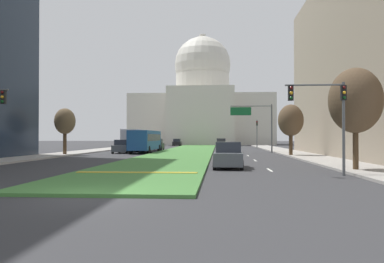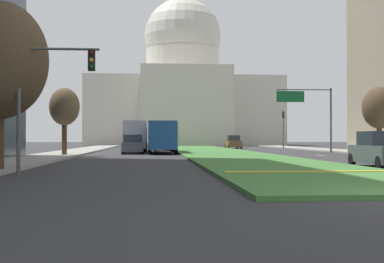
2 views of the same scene
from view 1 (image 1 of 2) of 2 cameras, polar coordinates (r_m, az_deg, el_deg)
The scene contains 20 objects.
ground_plane at distance 61.36m, azimuth -0.33°, elevation -2.78°, with size 260.00×260.00×0.00m, color #333335.
grass_median at distance 56.60m, azimuth -0.69°, elevation -2.88°, with size 7.58×85.82×0.14m, color #427A38.
median_curb_nose at distance 22.14m, azimuth -8.11°, elevation -5.95°, with size 6.83×0.50×0.04m, color gold.
lane_dashes_right at distance 53.23m, azimuth 7.53°, elevation -3.08°, with size 0.16×52.27×0.01m.
sidewalk_left at distance 54.90m, azimuth -15.85°, elevation -2.91°, with size 4.00×85.82×0.15m, color #9E9991.
sidewalk_right at distance 52.50m, azimuth 14.30°, elevation -3.01°, with size 4.00×85.82×0.15m, color #9E9991.
capitol_building at distance 108.55m, azimuth 1.54°, elevation 3.91°, with size 37.97×25.96×30.91m.
traffic_light_near_right at distance 22.86m, azimuth 19.33°, elevation 3.37°, with size 3.34×0.35×5.20m.
traffic_light_far_right at distance 71.53m, azimuth 9.51°, elevation 0.18°, with size 0.28×0.35×5.20m.
overhead_guide_sign at distance 53.10m, azimuth 9.35°, elevation 1.94°, with size 5.65×0.20×6.50m.
street_tree_right_near at distance 26.13m, azimuth 22.84°, elevation 4.17°, with size 3.24×3.24×6.44m.
street_tree_left_mid at distance 47.12m, azimuth -18.15°, elevation 1.37°, with size 2.39×2.39×5.44m.
street_tree_right_mid at distance 44.19m, azimuth 14.28°, elevation 1.56°, with size 2.79×2.79×5.72m.
sedan_lead_stopped at distance 27.01m, azimuth 5.39°, elevation -3.57°, with size 2.12×4.70×1.80m.
sedan_midblock at distance 51.57m, azimuth -10.14°, elevation -2.23°, with size 2.04×4.48×1.76m.
sedan_distant at distance 61.97m, azimuth -5.10°, elevation -1.97°, with size 2.02×4.77×1.83m.
sedan_far_horizon at distance 73.55m, azimuth 4.30°, elevation -1.78°, with size 1.99×4.48×1.83m.
sedan_very_far at distance 90.87m, azimuth -2.22°, elevation -1.63°, with size 1.89×4.61×1.64m.
box_truck_delivery at distance 57.51m, azimuth -8.63°, elevation -1.23°, with size 2.40×6.40×3.20m.
city_bus at distance 52.53m, azimuth -6.86°, elevation -1.18°, with size 2.62×11.00×2.95m.
Camera 1 is at (4.62, -13.47, 2.17)m, focal length 36.35 mm.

